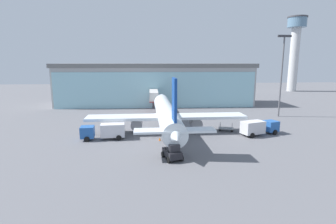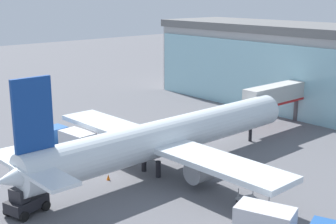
{
  "view_description": "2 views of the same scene",
  "coord_description": "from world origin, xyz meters",
  "views": [
    {
      "loc": [
        -2.93,
        -43.36,
        12.95
      ],
      "look_at": [
        1.19,
        5.09,
        3.7
      ],
      "focal_mm": 28.0,
      "sensor_mm": 36.0,
      "label": 1
    },
    {
      "loc": [
        33.36,
        -24.57,
        17.04
      ],
      "look_at": [
        -1.59,
        7.42,
        5.0
      ],
      "focal_mm": 50.0,
      "sensor_mm": 36.0,
      "label": 2
    }
  ],
  "objects": [
    {
      "name": "ground",
      "position": [
        0.0,
        0.0,
        0.0
      ],
      "size": [
        240.0,
        240.0,
        0.0
      ],
      "primitive_type": "plane",
      "color": "slate"
    },
    {
      "name": "terminal_building",
      "position": [
        -0.0,
        37.7,
        6.29
      ],
      "size": [
        59.67,
        16.2,
        12.58
      ],
      "rotation": [
        0.0,
        0.0,
        -0.03
      ],
      "color": "#A5A5A5",
      "rests_on": "ground"
    },
    {
      "name": "jet_bridge",
      "position": [
        -0.85,
        26.28,
        4.21
      ],
      "size": [
        2.44,
        11.95,
        5.59
      ],
      "rotation": [
        0.0,
        0.0,
        1.55
      ],
      "color": "beige",
      "rests_on": "ground"
    },
    {
      "name": "control_tower",
      "position": [
        63.26,
        70.64,
        20.5
      ],
      "size": [
        8.3,
        8.3,
        32.56
      ],
      "color": "silver",
      "rests_on": "ground"
    },
    {
      "name": "apron_light_mast",
      "position": [
        29.1,
        16.49,
        11.33
      ],
      "size": [
        3.2,
        0.4,
        19.14
      ],
      "color": "#59595E",
      "rests_on": "ground"
    },
    {
      "name": "airplane",
      "position": [
        0.84,
        4.88,
        3.31
      ],
      "size": [
        29.28,
        35.31,
        10.94
      ],
      "rotation": [
        0.0,
        0.0,
        1.57
      ],
      "color": "white",
      "rests_on": "ground"
    },
    {
      "name": "catering_truck",
      "position": [
        -10.04,
        0.56,
        1.47
      ],
      "size": [
        7.44,
        2.95,
        2.65
      ],
      "rotation": [
        0.0,
        0.0,
        3.22
      ],
      "color": "#2659A5",
      "rests_on": "ground"
    },
    {
      "name": "fuel_truck",
      "position": [
        17.28,
        0.92,
        1.47
      ],
      "size": [
        7.62,
        4.39,
        2.65
      ],
      "rotation": [
        0.0,
        0.0,
        0.32
      ],
      "color": "#2659A5",
      "rests_on": "ground"
    },
    {
      "name": "baggage_cart",
      "position": [
        12.26,
        4.12,
        0.5
      ],
      "size": [
        3.17,
        2.41,
        1.5
      ],
      "rotation": [
        0.0,
        0.0,
        2.81
      ],
      "color": "gray",
      "rests_on": "ground"
    },
    {
      "name": "pushback_tug",
      "position": [
        0.52,
        -9.86,
        0.97
      ],
      "size": [
        2.87,
        3.56,
        2.3
      ],
      "rotation": [
        0.0,
        0.0,
        1.84
      ],
      "color": "black",
      "rests_on": "ground"
    },
    {
      "name": "safety_cone_nose",
      "position": [
        -0.72,
        -0.99,
        0.28
      ],
      "size": [
        0.36,
        0.36,
        0.55
      ],
      "primitive_type": "cone",
      "color": "orange",
      "rests_on": "ground"
    },
    {
      "name": "safety_cone_wingtip",
      "position": [
        -14.89,
        4.4,
        0.28
      ],
      "size": [
        0.36,
        0.36,
        0.55
      ],
      "primitive_type": "cone",
      "color": "orange",
      "rests_on": "ground"
    }
  ]
}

